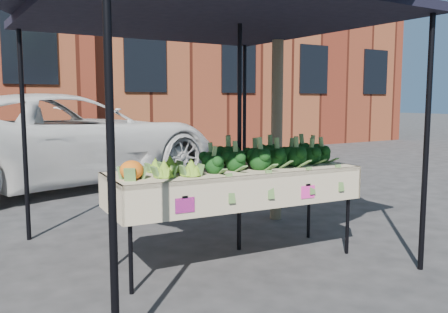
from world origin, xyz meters
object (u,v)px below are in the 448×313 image
canopy (205,118)px  vehicle (59,18)px  street_tree (278,54)px  table (235,215)px

canopy → vehicle: (-0.25, 4.81, 1.62)m
canopy → street_tree: bearing=27.1°
canopy → vehicle: bearing=92.9°
table → vehicle: vehicle is taller
canopy → street_tree: size_ratio=0.74×
canopy → vehicle: 5.08m
table → street_tree: size_ratio=0.58×
table → street_tree: street_tree is taller
vehicle → street_tree: bearing=-171.3°
table → vehicle: (-0.37, 5.16, 2.54)m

